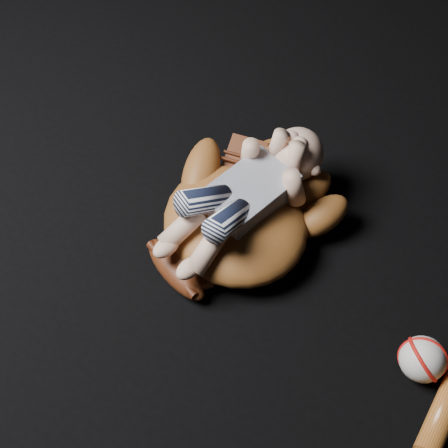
{
  "coord_description": "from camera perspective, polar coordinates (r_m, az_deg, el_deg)",
  "views": [
    {
      "loc": [
        0.25,
        -0.51,
        1.05
      ],
      "look_at": [
        -0.17,
        0.05,
        0.07
      ],
      "focal_mm": 50.0,
      "sensor_mm": 36.0,
      "label": 1
    }
  ],
  "objects": [
    {
      "name": "baseball_glove",
      "position": [
        1.21,
        1.05,
        0.45
      ],
      "size": [
        0.46,
        0.5,
        0.13
      ],
      "primitive_type": null,
      "rotation": [
        0.0,
        0.0,
        -0.26
      ],
      "color": "brown",
      "rests_on": "ground"
    },
    {
      "name": "newborn_baby",
      "position": [
        1.16,
        1.3,
        2.54
      ],
      "size": [
        0.24,
        0.42,
        0.16
      ],
      "primitive_type": null,
      "rotation": [
        0.0,
        0.0,
        -0.15
      ],
      "color": "#D7A58A",
      "rests_on": "baseball_glove"
    },
    {
      "name": "baseball",
      "position": [
        1.15,
        17.7,
        -11.7
      ],
      "size": [
        0.1,
        0.1,
        0.08
      ],
      "primitive_type": "sphere",
      "rotation": [
        0.0,
        0.0,
        -0.24
      ],
      "color": "silver",
      "rests_on": "ground"
    }
  ]
}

